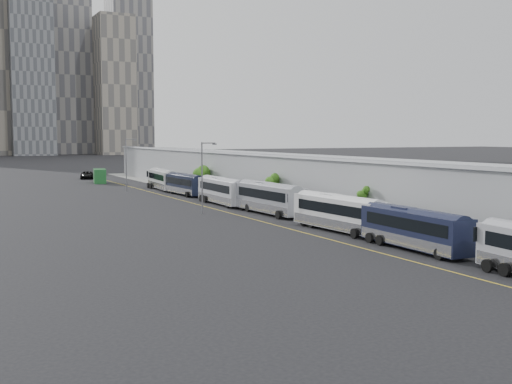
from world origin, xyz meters
TOP-DOWN VIEW (x-y plane):
  - sidewalk at (9.00, 55.00)m, footprint 10.00×170.00m
  - lane_line at (-1.50, 55.00)m, footprint 0.12×160.00m
  - depot at (12.99, 55.00)m, footprint 12.45×160.40m
  - skyline at (-2.90, 324.16)m, footprint 145.00×64.00m
  - bus_1 at (1.94, 21.11)m, footprint 2.83×12.33m
  - bus_2 at (2.16, 32.97)m, footprint 3.25×12.91m
  - bus_3 at (2.49, 48.88)m, footprint 3.18×13.51m
  - bus_4 at (1.74, 61.87)m, footprint 3.07×13.12m
  - bus_5 at (1.92, 77.89)m, footprint 2.96×12.15m
  - bus_6 at (1.95, 89.37)m, footprint 3.43×12.76m
  - tree_1 at (6.26, 34.66)m, footprint 1.08×1.08m
  - tree_2 at (5.93, 54.75)m, footprint 1.74×1.74m
  - tree_3 at (5.35, 79.13)m, footprint 2.90×2.90m
  - street_lamp_near at (-4.76, 52.71)m, footprint 2.04×0.22m
  - street_lamp_far at (-4.75, 88.48)m, footprint 2.04×0.22m
  - shipping_container at (-4.61, 110.54)m, footprint 3.31×5.92m
  - suv at (-4.17, 124.77)m, footprint 4.32×6.77m

SIDE VIEW (x-z plane):
  - lane_line at x=-1.50m, z-range 0.00..0.02m
  - sidewalk at x=9.00m, z-range 0.00..0.12m
  - suv at x=-4.17m, z-range 0.00..1.74m
  - shipping_container at x=-4.61m, z-range 0.00..2.88m
  - bus_5 at x=1.92m, z-range -0.28..3.25m
  - bus_1 at x=1.94m, z-range -0.28..3.31m
  - bus_6 at x=1.95m, z-range -0.29..3.40m
  - bus_2 at x=2.16m, z-range -0.29..3.45m
  - bus_4 at x=1.74m, z-range -0.30..3.51m
  - bus_3 at x=2.49m, z-range -0.31..3.62m
  - tree_1 at x=6.26m, z-range 1.26..5.13m
  - tree_3 at x=5.35m, z-range 0.94..5.74m
  - tree_2 at x=5.93m, z-range 1.29..5.67m
  - depot at x=12.99m, z-range -0.09..7.11m
  - street_lamp_near at x=-4.76m, z-range 0.69..9.64m
  - street_lamp_far at x=-4.75m, z-range 0.69..9.91m
  - skyline at x=-2.90m, z-range -9.15..110.85m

